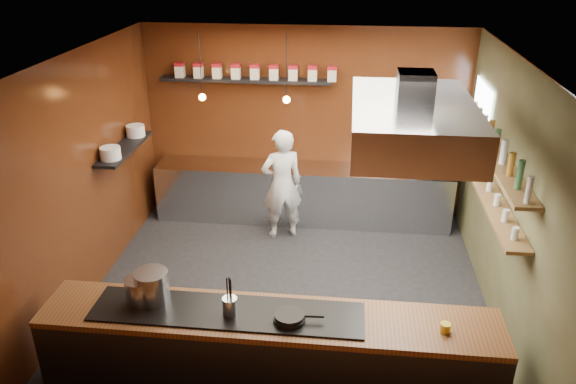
# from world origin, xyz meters

# --- Properties ---
(floor) EXTENTS (5.00, 5.00, 0.00)m
(floor) POSITION_xyz_m (0.00, 0.00, 0.00)
(floor) COLOR black
(floor) RESTS_ON ground
(back_wall) EXTENTS (5.00, 0.00, 5.00)m
(back_wall) POSITION_xyz_m (0.00, 2.50, 1.50)
(back_wall) COLOR #3B160A
(back_wall) RESTS_ON ground
(left_wall) EXTENTS (0.00, 5.00, 5.00)m
(left_wall) POSITION_xyz_m (-2.50, 0.00, 1.50)
(left_wall) COLOR #3B160A
(left_wall) RESTS_ON ground
(right_wall) EXTENTS (0.00, 5.00, 5.00)m
(right_wall) POSITION_xyz_m (2.50, 0.00, 1.50)
(right_wall) COLOR #444426
(right_wall) RESTS_ON ground
(ceiling) EXTENTS (5.00, 5.00, 0.00)m
(ceiling) POSITION_xyz_m (0.00, 0.00, 3.00)
(ceiling) COLOR silver
(ceiling) RESTS_ON back_wall
(window_pane) EXTENTS (0.00, 1.00, 1.00)m
(window_pane) POSITION_xyz_m (2.45, 1.70, 1.90)
(window_pane) COLOR white
(window_pane) RESTS_ON right_wall
(prep_counter) EXTENTS (4.60, 0.65, 0.90)m
(prep_counter) POSITION_xyz_m (0.00, 2.17, 0.45)
(prep_counter) COLOR silver
(prep_counter) RESTS_ON floor
(pass_counter) EXTENTS (4.40, 0.72, 0.94)m
(pass_counter) POSITION_xyz_m (-0.00, -1.60, 0.47)
(pass_counter) COLOR #38383D
(pass_counter) RESTS_ON floor
(tin_shelf) EXTENTS (2.60, 0.26, 0.04)m
(tin_shelf) POSITION_xyz_m (-0.90, 2.36, 2.20)
(tin_shelf) COLOR black
(tin_shelf) RESTS_ON back_wall
(plate_shelf) EXTENTS (0.30, 1.40, 0.04)m
(plate_shelf) POSITION_xyz_m (-2.34, 1.00, 1.55)
(plate_shelf) COLOR black
(plate_shelf) RESTS_ON left_wall
(bottle_shelf_upper) EXTENTS (0.26, 2.80, 0.04)m
(bottle_shelf_upper) POSITION_xyz_m (2.34, 0.30, 1.92)
(bottle_shelf_upper) COLOR olive
(bottle_shelf_upper) RESTS_ON right_wall
(bottle_shelf_lower) EXTENTS (0.26, 2.80, 0.04)m
(bottle_shelf_lower) POSITION_xyz_m (2.34, 0.30, 1.45)
(bottle_shelf_lower) COLOR olive
(bottle_shelf_lower) RESTS_ON right_wall
(extractor_hood) EXTENTS (1.20, 2.00, 0.72)m
(extractor_hood) POSITION_xyz_m (1.30, -0.40, 2.51)
(extractor_hood) COLOR #38383D
(extractor_hood) RESTS_ON ceiling
(pendant_left) EXTENTS (0.10, 0.10, 0.95)m
(pendant_left) POSITION_xyz_m (-1.40, 1.70, 2.15)
(pendant_left) COLOR black
(pendant_left) RESTS_ON ceiling
(pendant_right) EXTENTS (0.10, 0.10, 0.95)m
(pendant_right) POSITION_xyz_m (-0.20, 1.70, 2.15)
(pendant_right) COLOR black
(pendant_right) RESTS_ON ceiling
(storage_tins) EXTENTS (2.43, 0.13, 0.22)m
(storage_tins) POSITION_xyz_m (-0.75, 2.36, 2.33)
(storage_tins) COLOR beige
(storage_tins) RESTS_ON tin_shelf
(plate_stacks) EXTENTS (0.26, 1.16, 0.16)m
(plate_stacks) POSITION_xyz_m (-2.34, 1.00, 1.65)
(plate_stacks) COLOR white
(plate_stacks) RESTS_ON plate_shelf
(bottles) EXTENTS (0.06, 2.66, 0.24)m
(bottles) POSITION_xyz_m (2.34, 0.30, 2.06)
(bottles) COLOR silver
(bottles) RESTS_ON bottle_shelf_upper
(wine_glasses) EXTENTS (0.07, 2.37, 0.13)m
(wine_glasses) POSITION_xyz_m (2.34, 0.30, 1.53)
(wine_glasses) COLOR silver
(wine_glasses) RESTS_ON bottle_shelf_lower
(stockpot_large) EXTENTS (0.34, 0.34, 0.32)m
(stockpot_large) POSITION_xyz_m (-1.15, -1.51, 1.10)
(stockpot_large) COLOR #B9BBC0
(stockpot_large) RESTS_ON pass_counter
(stockpot_small) EXTENTS (0.35, 0.35, 0.27)m
(stockpot_small) POSITION_xyz_m (-1.26, -1.55, 1.07)
(stockpot_small) COLOR #B7BABE
(stockpot_small) RESTS_ON pass_counter
(utensil_crock) EXTENTS (0.17, 0.17, 0.18)m
(utensil_crock) POSITION_xyz_m (-0.36, -1.65, 1.03)
(utensil_crock) COLOR silver
(utensil_crock) RESTS_ON pass_counter
(frying_pan) EXTENTS (0.47, 0.30, 0.08)m
(frying_pan) POSITION_xyz_m (0.21, -1.68, 0.98)
(frying_pan) COLOR black
(frying_pan) RESTS_ON pass_counter
(butter_jar) EXTENTS (0.11, 0.11, 0.09)m
(butter_jar) POSITION_xyz_m (1.62, -1.66, 0.96)
(butter_jar) COLOR gold
(butter_jar) RESTS_ON pass_counter
(espresso_machine) EXTENTS (0.48, 0.47, 0.41)m
(espresso_machine) POSITION_xyz_m (2.10, 2.15, 1.10)
(espresso_machine) COLOR black
(espresso_machine) RESTS_ON prep_counter
(chef) EXTENTS (0.72, 0.61, 1.69)m
(chef) POSITION_xyz_m (-0.26, 1.61, 0.85)
(chef) COLOR silver
(chef) RESTS_ON floor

